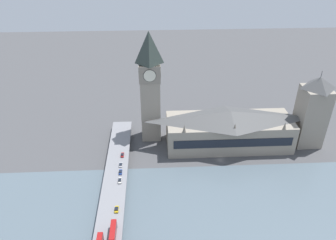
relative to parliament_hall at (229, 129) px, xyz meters
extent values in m
plane|color=#4C4C4F|center=(-16.83, 8.00, -12.82)|extent=(600.00, 600.00, 0.00)
cube|color=slate|center=(-54.80, 8.00, -12.67)|extent=(63.93, 360.00, 0.30)
cube|color=gray|center=(0.06, 0.00, -3.03)|extent=(27.79, 81.75, 19.59)
cube|color=black|center=(-13.98, 0.00, -2.05)|extent=(0.40, 75.21, 5.88)
pyramid|color=#4C4C4C|center=(0.06, 0.00, 9.89)|extent=(27.23, 80.12, 6.23)
cone|color=gray|center=(-12.83, -31.07, 9.27)|extent=(2.20, 2.20, 5.00)
cone|color=gray|center=(-12.83, 0.00, 9.27)|extent=(2.20, 2.20, 5.00)
cone|color=gray|center=(-12.83, 31.07, 9.27)|extent=(2.20, 2.20, 5.00)
cube|color=gray|center=(12.68, 51.22, 14.51)|extent=(12.69, 12.69, 54.66)
cube|color=gray|center=(12.68, 51.22, 36.12)|extent=(13.45, 13.45, 11.42)
cylinder|color=black|center=(6.16, 51.22, 36.12)|extent=(0.50, 8.15, 8.15)
cylinder|color=silver|center=(6.03, 51.22, 36.12)|extent=(0.62, 7.55, 7.55)
cylinder|color=black|center=(19.20, 51.22, 36.12)|extent=(0.50, 8.15, 8.15)
cylinder|color=silver|center=(19.33, 51.22, 36.12)|extent=(0.62, 7.55, 7.55)
cylinder|color=black|center=(12.68, 44.70, 36.12)|extent=(8.15, 0.50, 8.15)
cylinder|color=silver|center=(12.68, 44.57, 36.12)|extent=(7.55, 0.62, 7.55)
cylinder|color=black|center=(12.68, 57.74, 36.12)|extent=(8.15, 0.50, 8.15)
cylinder|color=silver|center=(12.68, 57.87, 36.12)|extent=(7.55, 0.62, 7.55)
pyramid|color=#2D3833|center=(12.68, 51.22, 51.86)|extent=(12.95, 12.95, 20.05)
cube|color=gray|center=(0.06, -53.26, 7.55)|extent=(16.77, 16.77, 40.74)
pyramid|color=#4C4C4C|center=(0.06, -53.26, 31.69)|extent=(16.77, 16.77, 7.55)
cylinder|color=#333338|center=(0.06, -53.26, 37.46)|extent=(0.30, 0.30, 4.00)
cube|color=slate|center=(-54.80, 72.21, -10.84)|extent=(3.00, 11.29, 3.98)
cube|color=slate|center=(1.15, 72.21, -10.84)|extent=(3.00, 11.29, 3.98)
cube|color=gray|center=(-54.80, 72.21, -8.25)|extent=(159.86, 13.28, 1.20)
cylinder|color=black|center=(-78.85, 73.81, -7.13)|extent=(1.03, 0.28, 1.03)
cylinder|color=black|center=(-78.85, 76.02, -7.13)|extent=(1.03, 0.28, 1.03)
cube|color=red|center=(-76.94, 69.47, -6.23)|extent=(11.98, 2.55, 1.96)
cube|color=black|center=(-76.94, 69.47, -5.84)|extent=(10.78, 2.61, 0.86)
cube|color=red|center=(-76.94, 69.47, -4.10)|extent=(11.74, 2.55, 2.30)
cube|color=black|center=(-76.94, 69.47, -3.98)|extent=(10.78, 2.61, 1.10)
cube|color=#A01515|center=(-76.94, 69.47, -2.87)|extent=(11.62, 2.42, 0.16)
cylinder|color=black|center=(-71.83, 68.31, -7.10)|extent=(1.10, 0.28, 1.10)
cylinder|color=black|center=(-71.83, 70.64, -7.10)|extent=(1.10, 0.28, 1.10)
cube|color=navy|center=(-32.12, 69.44, -7.11)|extent=(4.23, 1.78, 0.65)
cube|color=black|center=(-32.25, 69.44, -6.57)|extent=(2.20, 1.60, 0.43)
cylinder|color=black|center=(-30.43, 68.64, -7.34)|extent=(0.61, 0.22, 0.61)
cylinder|color=black|center=(-30.43, 70.24, -7.34)|extent=(0.61, 0.22, 0.61)
cylinder|color=black|center=(-33.81, 68.64, -7.34)|extent=(0.61, 0.22, 0.61)
cylinder|color=black|center=(-33.81, 70.24, -7.34)|extent=(0.61, 0.22, 0.61)
cube|color=silver|center=(-39.46, 69.22, -7.04)|extent=(4.62, 1.71, 0.70)
cube|color=black|center=(-39.60, 69.22, -6.41)|extent=(2.40, 1.54, 0.56)
cylinder|color=black|center=(-37.65, 68.45, -7.29)|extent=(0.72, 0.22, 0.72)
cylinder|color=black|center=(-37.65, 69.99, -7.29)|extent=(0.72, 0.22, 0.72)
cylinder|color=black|center=(-41.27, 68.45, -7.29)|extent=(0.72, 0.22, 0.72)
cylinder|color=black|center=(-41.27, 69.99, -7.29)|extent=(0.72, 0.22, 0.72)
cube|color=maroon|center=(-15.77, 69.44, -7.08)|extent=(4.40, 1.73, 0.63)
cube|color=black|center=(-15.90, 69.44, -6.55)|extent=(2.29, 1.56, 0.43)
cylinder|color=black|center=(-14.05, 68.67, -7.30)|extent=(0.69, 0.22, 0.69)
cylinder|color=black|center=(-14.05, 70.22, -7.30)|extent=(0.69, 0.22, 0.69)
cylinder|color=black|center=(-17.49, 68.67, -7.30)|extent=(0.69, 0.22, 0.69)
cylinder|color=black|center=(-17.49, 70.22, -7.30)|extent=(0.69, 0.22, 0.69)
cube|color=gold|center=(-60.90, 69.28, -7.08)|extent=(4.36, 1.85, 0.63)
cube|color=black|center=(-61.03, 69.28, -6.48)|extent=(2.27, 1.66, 0.56)
cylinder|color=black|center=(-59.21, 68.44, -7.30)|extent=(0.70, 0.22, 0.70)
cylinder|color=black|center=(-59.21, 70.11, -7.30)|extent=(0.70, 0.22, 0.70)
cylinder|color=black|center=(-62.59, 68.44, -7.30)|extent=(0.70, 0.22, 0.70)
cylinder|color=black|center=(-62.59, 70.11, -7.30)|extent=(0.70, 0.22, 0.70)
cube|color=silver|center=(-25.50, 69.75, -7.12)|extent=(4.00, 1.80, 0.61)
cube|color=black|center=(-25.62, 69.75, -6.58)|extent=(2.08, 1.62, 0.48)
cylinder|color=black|center=(-23.93, 68.94, -7.35)|extent=(0.60, 0.22, 0.60)
cylinder|color=black|center=(-23.93, 70.56, -7.35)|extent=(0.60, 0.22, 0.60)
cylinder|color=black|center=(-27.08, 68.94, -7.35)|extent=(0.60, 0.22, 0.60)
cylinder|color=black|center=(-27.08, 70.56, -7.35)|extent=(0.60, 0.22, 0.60)
camera|label=1|loc=(-179.66, 49.69, 115.52)|focal=35.00mm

